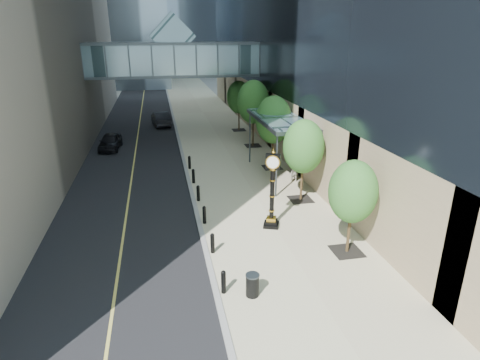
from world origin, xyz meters
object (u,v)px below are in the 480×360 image
(street_clock, at_px, (272,195))
(trash_bin, at_px, (252,286))
(pedestrian, at_px, (294,170))
(car_far, at_px, (161,119))
(car_near, at_px, (110,141))

(street_clock, distance_m, trash_bin, 6.35)
(pedestrian, relative_size, car_far, 0.35)
(pedestrian, height_order, car_near, pedestrian)
(street_clock, xyz_separation_m, pedestrian, (3.44, 6.40, -1.02))
(car_far, bearing_deg, car_near, 54.83)
(car_near, bearing_deg, trash_bin, -66.90)
(car_near, distance_m, car_far, 10.21)
(street_clock, distance_m, car_near, 20.46)
(trash_bin, relative_size, car_near, 0.22)
(trash_bin, xyz_separation_m, pedestrian, (5.83, 12.11, 0.37))
(trash_bin, distance_m, car_far, 32.76)
(pedestrian, distance_m, car_near, 17.62)
(pedestrian, distance_m, car_far, 22.30)
(street_clock, distance_m, car_far, 27.45)
(street_clock, height_order, pedestrian, street_clock)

